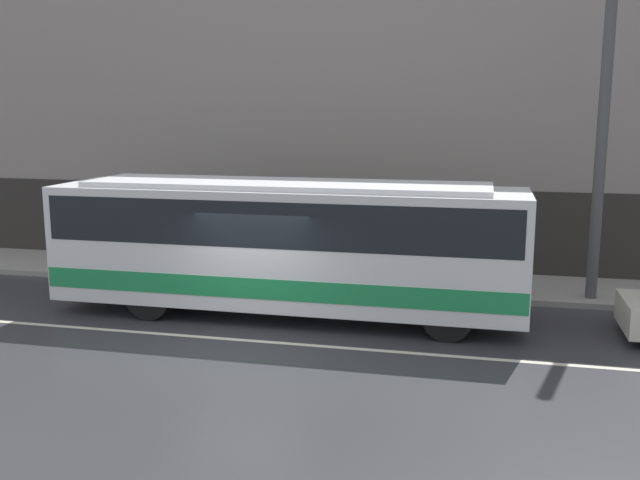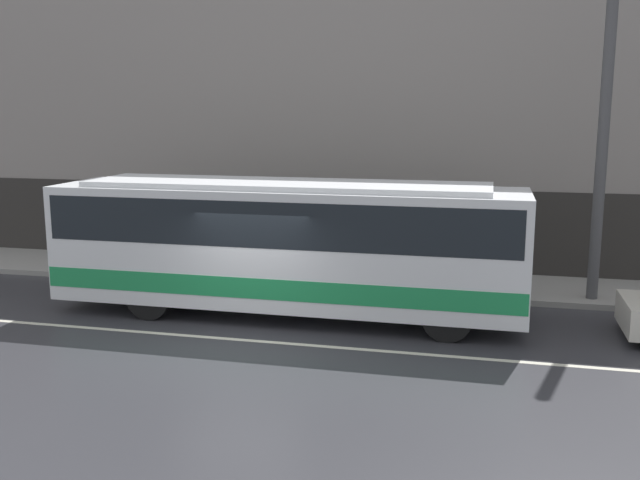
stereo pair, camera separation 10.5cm
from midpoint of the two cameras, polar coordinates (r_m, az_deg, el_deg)
The scene contains 7 objects.
ground_plane at distance 14.86m, azimuth -6.13°, elevation -7.96°, with size 60.00×60.00×0.00m, color #333338.
sidewalk at distance 19.82m, azimuth -0.90°, elevation -2.95°, with size 60.00×2.83×0.15m.
building_facade at distance 20.79m, azimuth 0.15°, elevation 10.64°, with size 60.00×0.35×9.82m.
lane_stripe at distance 14.86m, azimuth -6.13°, elevation -7.94°, with size 54.00×0.14×0.01m.
transit_bus at distance 16.15m, azimuth -2.50°, elevation -0.05°, with size 10.63×2.51×3.07m.
utility_pole_near at distance 18.02m, azimuth 22.00°, elevation 9.60°, with size 0.26×0.26×8.99m.
pedestrian_waiting at distance 19.21m, azimuth -0.91°, elevation -0.91°, with size 0.36×0.36×1.59m.
Camera 2 is at (4.84, -13.24, 4.70)m, focal length 40.00 mm.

